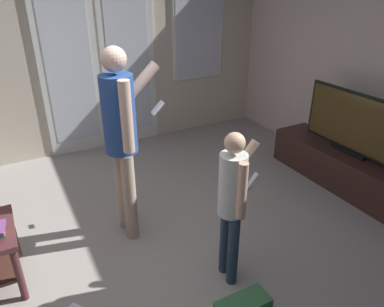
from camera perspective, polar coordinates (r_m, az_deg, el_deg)
The scene contains 6 objects.
ground_plane at distance 2.99m, azimuth -11.23°, elevation -17.58°, with size 5.82×4.76×0.02m, color gray.
wall_back_with_doors at distance 4.57m, azimuth -20.98°, elevation 15.33°, with size 5.82×0.09×2.69m.
tv_stand at distance 4.18m, azimuth 22.95°, elevation -2.27°, with size 0.45×1.73×0.39m.
flat_screen_tv at distance 3.98m, azimuth 24.17°, elevation 4.32°, with size 0.08×1.16×0.64m.
person_adult at distance 2.87m, azimuth -10.98°, elevation 3.62°, with size 0.58×0.44×1.60m.
person_child at distance 2.47m, azimuth 6.42°, elevation -6.80°, with size 0.40×0.32×1.17m.
Camera 1 is at (-0.51, -2.13, 2.03)m, focal length 33.88 mm.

